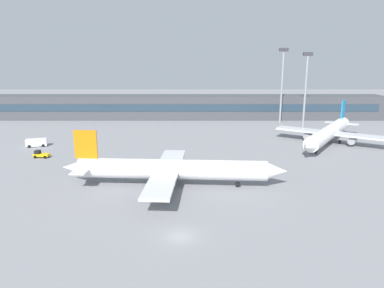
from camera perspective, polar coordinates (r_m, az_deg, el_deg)
The scene contains 8 objects.
ground_plane at distance 85.96m, azimuth -1.18°, elevation -1.95°, with size 400.00×400.00×0.00m, color gray.
terminal_building at distance 141.09m, azimuth -0.78°, elevation 5.92°, with size 151.36×12.13×9.00m.
airplane_near at distance 65.34m, azimuth -3.14°, elevation -4.07°, with size 41.29×28.81×10.20m.
airplane_mid at distance 104.33m, azimuth 20.82°, elevation 1.70°, with size 27.41×36.98×10.49m.
baggage_tug_yellow at distance 91.79m, azimuth -23.15°, elevation -1.54°, with size 3.71×2.04×1.75m.
service_van_white at distance 103.86m, azimuth -23.70°, elevation 0.22°, with size 5.55×3.39×2.08m.
floodlight_tower_west at distance 127.50m, azimuth 17.52°, elevation 9.05°, with size 3.20×0.80×25.02m.
floodlight_tower_east at distance 134.29m, azimuth 14.01°, elevation 9.81°, with size 3.20×0.80×26.62m.
Camera 1 is at (1.55, -42.93, 22.58)m, focal length 33.48 mm.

